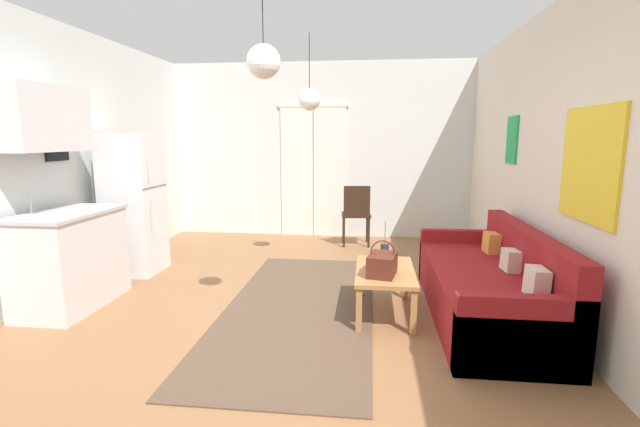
% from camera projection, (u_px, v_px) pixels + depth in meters
% --- Properties ---
extents(ground_plane, '(5.33, 7.96, 0.10)m').
position_uv_depth(ground_plane, '(270.00, 336.00, 3.70)').
color(ground_plane, '#8E603D').
extents(wall_back, '(4.93, 0.13, 2.75)m').
position_uv_depth(wall_back, '(320.00, 151.00, 7.11)').
color(wall_back, silver).
rests_on(wall_back, ground_plane).
extents(wall_right, '(0.12, 7.56, 2.75)m').
position_uv_depth(wall_right, '(595.00, 167.00, 3.19)').
color(wall_right, silver).
rests_on(wall_right, ground_plane).
extents(area_rug, '(1.36, 3.25, 0.01)m').
position_uv_depth(area_rug, '(300.00, 307.00, 4.19)').
color(area_rug, brown).
rests_on(area_rug, ground_plane).
extents(couch, '(0.87, 2.19, 0.80)m').
position_uv_depth(couch, '(492.00, 288.00, 3.93)').
color(couch, maroon).
rests_on(couch, ground_plane).
extents(coffee_table, '(0.52, 0.92, 0.42)m').
position_uv_depth(coffee_table, '(385.00, 275.00, 3.99)').
color(coffee_table, '#A87542').
rests_on(coffee_table, ground_plane).
extents(bamboo_vase, '(0.08, 0.08, 0.39)m').
position_uv_depth(bamboo_vase, '(385.00, 252.00, 4.24)').
color(bamboo_vase, '#2D2D33').
rests_on(bamboo_vase, coffee_table).
extents(handbag, '(0.28, 0.36, 0.31)m').
position_uv_depth(handbag, '(382.00, 264.00, 3.81)').
color(handbag, '#512319').
rests_on(handbag, coffee_table).
extents(refrigerator, '(0.58, 0.58, 1.63)m').
position_uv_depth(refrigerator, '(134.00, 204.00, 5.19)').
color(refrigerator, white).
rests_on(refrigerator, ground_plane).
extents(kitchen_counter, '(0.61, 1.05, 2.04)m').
position_uv_depth(kitchen_counter, '(64.00, 226.00, 4.12)').
color(kitchen_counter, silver).
rests_on(kitchen_counter, ground_plane).
extents(accent_chair, '(0.45, 0.43, 0.90)m').
position_uv_depth(accent_chair, '(356.00, 212.00, 6.49)').
color(accent_chair, black).
rests_on(accent_chair, ground_plane).
extents(pendant_lamp_near, '(0.25, 0.25, 0.73)m').
position_uv_depth(pendant_lamp_near, '(264.00, 62.00, 3.29)').
color(pendant_lamp_near, black).
extents(pendant_lamp_far, '(0.25, 0.25, 0.86)m').
position_uv_depth(pendant_lamp_far, '(309.00, 99.00, 5.12)').
color(pendant_lamp_far, black).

